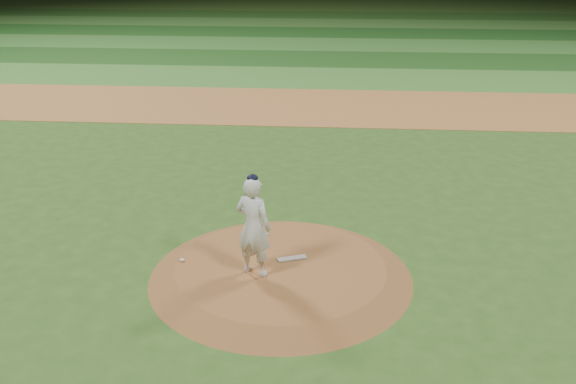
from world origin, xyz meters
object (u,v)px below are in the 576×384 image
at_px(pitching_rubber, 292,258).
at_px(pitcher_on_mound, 254,226).
at_px(pitchers_mound, 281,271).
at_px(rosin_bag, 182,260).

distance_m(pitching_rubber, pitcher_on_mound, 1.43).
bearing_deg(pitching_rubber, pitchers_mound, -143.46).
distance_m(pitchers_mound, rosin_bag, 2.11).
distance_m(pitching_rubber, rosin_bag, 2.33).
bearing_deg(pitcher_on_mound, rosin_bag, 166.38).
bearing_deg(pitchers_mound, pitcher_on_mound, -146.37).
distance_m(pitchers_mound, pitching_rubber, 0.41).
xyz_separation_m(pitching_rubber, pitcher_on_mound, (-0.72, -0.66, 1.04)).
height_order(pitchers_mound, pitching_rubber, pitching_rubber).
bearing_deg(pitcher_on_mound, pitching_rubber, 42.56).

